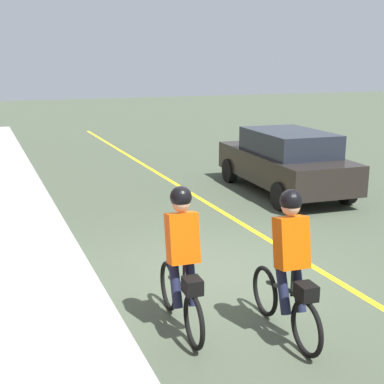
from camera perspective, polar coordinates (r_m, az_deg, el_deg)
The scene contains 5 objects.
ground_plane at distance 8.56m, azimuth 2.11°, elevation -8.43°, with size 80.00×80.00×0.00m, color #424B3A.
lane_line_centre at distance 9.28m, azimuth 11.23°, elevation -6.86°, with size 36.00×0.12×0.01m, color yellow.
cyclist_lead at distance 6.45m, azimuth -1.08°, elevation -7.35°, with size 1.71×0.38×1.83m.
cyclist_follow at distance 6.41m, azimuth 10.39°, elevation -7.75°, with size 1.71×0.38×1.83m.
patrol_sedan at distance 13.53m, azimuth 9.94°, elevation 3.35°, with size 4.50×2.14×1.58m.
Camera 1 is at (-7.22, 3.25, 3.25)m, focal length 49.86 mm.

